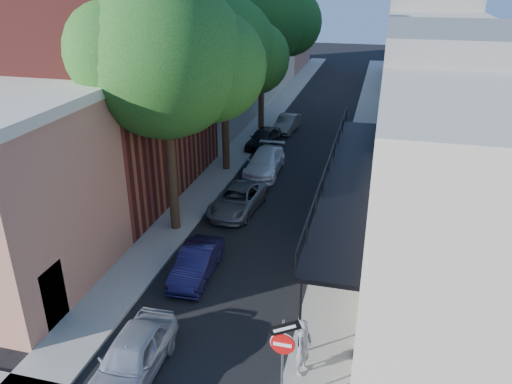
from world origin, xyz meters
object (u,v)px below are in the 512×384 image
Objects in this scene: sign_post at (283,347)px; oak_far at (268,17)px; parked_car_f at (287,123)px; parked_car_d at (265,162)px; oak_mid at (231,52)px; parked_car_e at (264,138)px; parked_car_c at (238,200)px; pedestrian at (304,347)px; parked_car_a at (132,357)px; parked_car_b at (197,263)px; oak_near at (176,60)px.

oak_far is (-6.51, 26.30, 6.22)m from sign_post.
parked_car_f is (1.60, -0.30, -7.64)m from oak_far.
sign_post is at bearing -76.23° from parked_car_d.
oak_mid reaches higher than parked_car_e.
oak_mid reaches higher than parked_car_c.
pedestrian reaches higher than parked_car_c.
parked_car_d is (1.95, -9.09, -7.57)m from oak_far.
oak_mid reaches higher than parked_car_d.
parked_car_a is 1.08× the size of parked_car_f.
parked_car_e is 21.47m from pedestrian.
parked_car_b is at bearing -78.57° from parked_car_e.
oak_near is 6.10× the size of pedestrian.
parked_car_e is at bearing -80.39° from oak_far.
parked_car_c is (1.86, 2.42, -7.26)m from oak_near.
parked_car_a reaches higher than parked_car_d.
parked_car_f is (1.66, 8.74, -6.43)m from oak_mid.
oak_mid is 0.86× the size of oak_far.
sign_post reaches higher than pedestrian.
parked_car_c is (-4.67, 11.70, -1.42)m from sign_post.
oak_near reaches higher than parked_car_d.
oak_far is at bearing 92.97° from parked_car_a.
oak_mid is 2.50× the size of parked_car_a.
parked_car_a is 1.10× the size of parked_car_b.
oak_mid is at bearing 90.37° from oak_near.
parked_car_d reaches higher than parked_car_e.
sign_post is 0.26× the size of oak_near.
parked_car_b is at bearing -91.26° from parked_car_d.
pedestrian is at bearing -59.20° from parked_car_c.
parked_car_d is (1.97, 7.91, -7.19)m from oak_near.
oak_far is at bearing 89.96° from oak_near.
parked_car_c is 0.94× the size of parked_car_d.
pedestrian is at bearing -73.83° from parked_car_d.
parked_car_a is 5.12m from pedestrian.
parked_car_b is at bearing -84.39° from parked_car_c.
parked_car_f reaches higher than parked_car_b.
pedestrian is at bearing -73.39° from parked_car_f.
parked_car_a is at bearing -79.50° from parked_car_e.
parked_car_e is at bearing 104.77° from sign_post.
parked_car_f is at bearing 79.22° from oak_mid.
oak_near is 7.88m from parked_car_c.
oak_mid is 2.30× the size of parked_car_c.
pedestrian is (4.94, 1.28, 0.36)m from parked_car_a.
parked_car_f is at bearing 85.86° from parked_car_e.
parked_car_e reaches higher than parked_car_b.
parked_car_c is at bearing -84.50° from parked_car_f.
oak_near is 17.01m from oak_far.
oak_far is 2.69× the size of parked_car_c.
oak_near is 12.59m from pedestrian.
parked_car_e is at bearing 103.44° from parked_car_d.
oak_near is at bearing -90.04° from oak_far.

